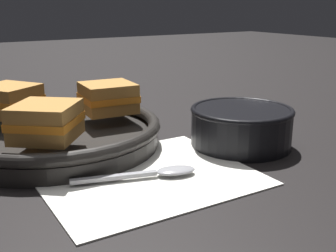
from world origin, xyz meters
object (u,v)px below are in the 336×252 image
(spoon, at_px, (159,172))
(sandwich_near_left, at_px, (108,98))
(sandwich_near_right, at_px, (9,100))
(skillet, at_px, (56,134))
(sandwich_far_left, at_px, (46,121))
(soup_bowl, at_px, (241,124))

(spoon, bearing_deg, sandwich_near_left, 100.38)
(sandwich_near_right, bearing_deg, skillet, -55.66)
(sandwich_near_left, relative_size, sandwich_far_left, 0.78)
(sandwich_near_left, height_order, sandwich_near_right, same)
(spoon, relative_size, skillet, 0.37)
(soup_bowl, relative_size, sandwich_near_right, 1.40)
(skillet, relative_size, sandwich_near_right, 3.77)
(sandwich_near_left, bearing_deg, spoon, -95.59)
(sandwich_far_left, bearing_deg, skillet, 66.41)
(soup_bowl, distance_m, spoon, 0.18)
(spoon, distance_m, skillet, 0.20)
(soup_bowl, height_order, sandwich_near_right, sandwich_near_right)
(soup_bowl, xyz_separation_m, skillet, (-0.24, 0.14, -0.01))
(skillet, bearing_deg, soup_bowl, -30.50)
(spoon, height_order, sandwich_near_left, sandwich_near_left)
(sandwich_near_left, bearing_deg, sandwich_near_right, 155.00)
(skillet, distance_m, sandwich_far_left, 0.10)
(soup_bowl, xyz_separation_m, sandwich_far_left, (-0.28, 0.06, 0.03))
(sandwich_near_right, height_order, sandwich_far_left, same)
(skillet, relative_size, sandwich_near_left, 4.78)
(sandwich_near_left, xyz_separation_m, sandwich_far_left, (-0.12, -0.09, 0.00))
(spoon, xyz_separation_m, sandwich_far_left, (-0.11, 0.10, 0.06))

